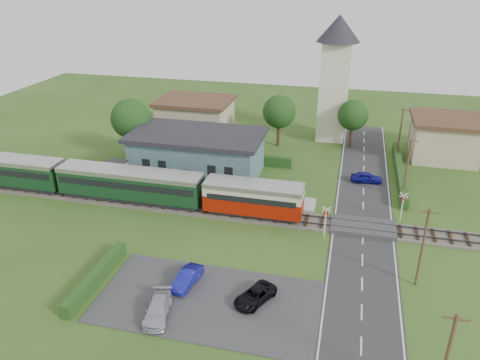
% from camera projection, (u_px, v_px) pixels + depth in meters
% --- Properties ---
extents(ground, '(120.00, 120.00, 0.00)m').
position_uv_depth(ground, '(259.00, 227.00, 46.27)').
color(ground, '#2D4C19').
extents(railway_track, '(76.00, 3.20, 0.49)m').
position_uv_depth(railway_track, '(263.00, 216.00, 47.99)').
color(railway_track, '#4C443D').
rests_on(railway_track, ground).
extents(road, '(6.00, 70.00, 0.05)m').
position_uv_depth(road, '(363.00, 239.00, 44.09)').
color(road, '#28282B').
rests_on(road, ground).
extents(car_park, '(17.00, 9.00, 0.08)m').
position_uv_depth(car_park, '(208.00, 301.00, 36.00)').
color(car_park, '#333335').
rests_on(car_park, ground).
extents(crossing_deck, '(6.20, 3.40, 0.45)m').
position_uv_depth(crossing_deck, '(363.00, 227.00, 45.77)').
color(crossing_deck, '#333335').
rests_on(crossing_deck, ground).
extents(platform, '(30.00, 3.00, 0.45)m').
position_uv_depth(platform, '(182.00, 192.00, 52.93)').
color(platform, gray).
rests_on(platform, ground).
extents(equipment_hut, '(2.30, 2.30, 2.55)m').
position_uv_depth(equipment_hut, '(116.00, 173.00, 54.04)').
color(equipment_hut, beige).
rests_on(equipment_hut, platform).
extents(station_building, '(16.00, 9.00, 5.30)m').
position_uv_depth(station_building, '(197.00, 153.00, 57.01)').
color(station_building, '#36535F').
rests_on(station_building, ground).
extents(train, '(43.20, 2.90, 3.40)m').
position_uv_depth(train, '(104.00, 181.00, 50.99)').
color(train, '#232328').
rests_on(train, ground).
extents(church_tower, '(6.00, 6.00, 17.60)m').
position_uv_depth(church_tower, '(336.00, 70.00, 65.59)').
color(church_tower, beige).
rests_on(church_tower, ground).
extents(house_west, '(10.80, 8.80, 5.50)m').
position_uv_depth(house_west, '(196.00, 117.00, 70.41)').
color(house_west, tan).
rests_on(house_west, ground).
extents(house_east, '(8.80, 8.80, 5.50)m').
position_uv_depth(house_east, '(444.00, 137.00, 61.91)').
color(house_east, tan).
rests_on(house_east, ground).
extents(hedge_carpark, '(0.80, 9.00, 1.20)m').
position_uv_depth(hedge_carpark, '(96.00, 277.00, 37.83)').
color(hedge_carpark, '#193814').
rests_on(hedge_carpark, ground).
extents(hedge_roadside, '(0.80, 18.00, 1.20)m').
position_uv_depth(hedge_roadside, '(400.00, 172.00, 57.04)').
color(hedge_roadside, '#193814').
rests_on(hedge_roadside, ground).
extents(hedge_station, '(22.00, 0.80, 1.30)m').
position_uv_depth(hedge_station, '(209.00, 155.00, 61.84)').
color(hedge_station, '#193814').
rests_on(hedge_station, ground).
extents(tree_a, '(5.20, 5.20, 8.00)m').
position_uv_depth(tree_a, '(131.00, 119.00, 60.71)').
color(tree_a, '#332316').
rests_on(tree_a, ground).
extents(tree_b, '(4.60, 4.60, 7.34)m').
position_uv_depth(tree_b, '(279.00, 112.00, 64.88)').
color(tree_b, '#332316').
rests_on(tree_b, ground).
extents(tree_c, '(4.20, 4.20, 6.78)m').
position_uv_depth(tree_c, '(353.00, 115.00, 64.63)').
color(tree_c, '#332316').
rests_on(tree_c, ground).
extents(utility_pole_b, '(1.40, 0.22, 7.00)m').
position_uv_depth(utility_pole_b, '(423.00, 247.00, 36.37)').
color(utility_pole_b, '#473321').
rests_on(utility_pole_b, ground).
extents(utility_pole_c, '(1.40, 0.22, 7.00)m').
position_uv_depth(utility_pole_c, '(407.00, 168.00, 50.48)').
color(utility_pole_c, '#473321').
rests_on(utility_pole_c, ground).
extents(utility_pole_d, '(1.40, 0.22, 7.00)m').
position_uv_depth(utility_pole_d, '(400.00, 133.00, 61.06)').
color(utility_pole_d, '#473321').
rests_on(utility_pole_d, ground).
extents(crossing_signal_near, '(0.84, 0.28, 3.28)m').
position_uv_depth(crossing_signal_near, '(326.00, 217.00, 43.62)').
color(crossing_signal_near, silver).
rests_on(crossing_signal_near, ground).
extents(crossing_signal_far, '(0.84, 0.28, 3.28)m').
position_uv_depth(crossing_signal_far, '(403.00, 203.00, 46.29)').
color(crossing_signal_far, silver).
rests_on(crossing_signal_far, ground).
extents(streetlamp_west, '(0.30, 0.30, 5.15)m').
position_uv_depth(streetlamp_west, '(138.00, 121.00, 67.41)').
color(streetlamp_west, '#3F3F47').
rests_on(streetlamp_west, ground).
extents(streetlamp_east, '(0.30, 0.30, 5.15)m').
position_uv_depth(streetlamp_east, '(411.00, 126.00, 65.33)').
color(streetlamp_east, '#3F3F47').
rests_on(streetlamp_east, ground).
extents(car_on_road, '(3.74, 1.78, 1.23)m').
position_uv_depth(car_on_road, '(366.00, 177.00, 55.43)').
color(car_on_road, navy).
rests_on(car_on_road, road).
extents(car_park_blue, '(1.85, 3.81, 1.20)m').
position_uv_depth(car_park_blue, '(187.00, 278.00, 37.58)').
color(car_park_blue, navy).
rests_on(car_park_blue, car_park).
extents(car_park_silver, '(2.45, 4.37, 1.19)m').
position_uv_depth(car_park_silver, '(158.00, 309.00, 34.19)').
color(car_park_silver, '#AEB0BA').
rests_on(car_park_silver, car_park).
extents(car_park_dark, '(3.27, 4.16, 1.05)m').
position_uv_depth(car_park_dark, '(255.00, 296.00, 35.71)').
color(car_park_dark, black).
rests_on(car_park_dark, car_park).
extents(pedestrian_near, '(0.71, 0.58, 1.69)m').
position_uv_depth(pedestrian_near, '(249.00, 189.00, 51.05)').
color(pedestrian_near, gray).
rests_on(pedestrian_near, platform).
extents(pedestrian_far, '(0.86, 0.95, 1.58)m').
position_uv_depth(pedestrian_far, '(131.00, 179.00, 53.73)').
color(pedestrian_far, gray).
rests_on(pedestrian_far, platform).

